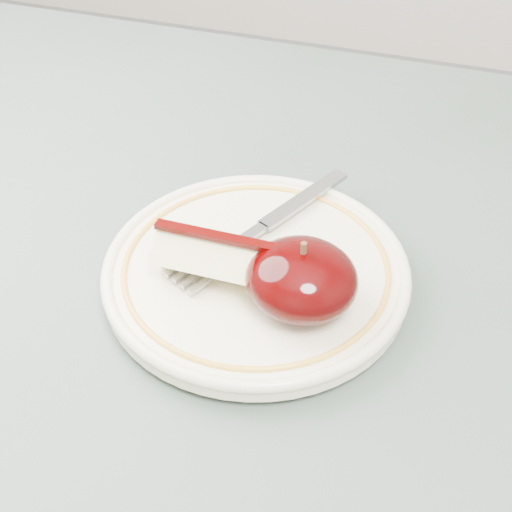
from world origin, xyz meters
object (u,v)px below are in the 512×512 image
(plate, at_px, (256,271))
(apple_half, at_px, (302,279))
(table, at_px, (226,441))
(fork, at_px, (262,227))

(plate, xyz_separation_m, apple_half, (0.04, -0.03, 0.03))
(table, height_order, fork, fork)
(table, xyz_separation_m, plate, (-0.00, 0.07, 0.10))
(fork, bearing_deg, table, -150.05)
(fork, bearing_deg, plate, -143.39)
(apple_half, bearing_deg, table, -127.44)
(apple_half, distance_m, fork, 0.08)
(apple_half, bearing_deg, plate, 146.90)
(table, relative_size, plate, 4.19)
(plate, bearing_deg, table, -89.06)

